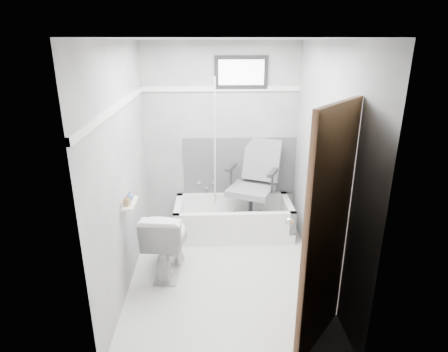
{
  "coord_description": "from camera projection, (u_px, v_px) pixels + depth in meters",
  "views": [
    {
      "loc": [
        -0.16,
        -3.47,
        2.38
      ],
      "look_at": [
        0.0,
        0.35,
        1.0
      ],
      "focal_mm": 30.0,
      "sensor_mm": 36.0,
      "label": 1
    }
  ],
  "objects": [
    {
      "name": "trim_back",
      "position": [
        221.0,
        89.0,
        4.67
      ],
      "size": [
        2.0,
        0.02,
        0.06
      ],
      "primitive_type": "cube",
      "color": "white",
      "rests_on": "wall_back"
    },
    {
      "name": "wall_right",
      "position": [
        326.0,
        168.0,
        3.71
      ],
      "size": [
        0.02,
        2.6,
        2.4
      ],
      "primitive_type": "cube",
      "color": "slate",
      "rests_on": "floor"
    },
    {
      "name": "window",
      "position": [
        241.0,
        72.0,
        4.61
      ],
      "size": [
        0.66,
        0.04,
        0.4
      ],
      "primitive_type": null,
      "color": "black",
      "rests_on": "wall_back"
    },
    {
      "name": "office_chair",
      "position": [
        251.0,
        184.0,
        4.77
      ],
      "size": [
        0.83,
        0.83,
        1.08
      ],
      "primitive_type": null,
      "rotation": [
        0.0,
        0.0,
        -0.44
      ],
      "color": "slate",
      "rests_on": "bathtub"
    },
    {
      "name": "bathtub",
      "position": [
        233.0,
        218.0,
        4.88
      ],
      "size": [
        1.5,
        0.7,
        0.42
      ],
      "primitive_type": null,
      "color": "white",
      "rests_on": "floor"
    },
    {
      "name": "soap_bottle_a",
      "position": [
        127.0,
        201.0,
        3.52
      ],
      "size": [
        0.07,
        0.07,
        0.11
      ],
      "primitive_type": "imported",
      "rotation": [
        0.0,
        0.0,
        -0.38
      ],
      "color": "olive",
      "rests_on": "shelf"
    },
    {
      "name": "wall_front",
      "position": [
        234.0,
        233.0,
        2.45
      ],
      "size": [
        2.0,
        0.02,
        2.4
      ],
      "primitive_type": "cube",
      "color": "slate",
      "rests_on": "floor"
    },
    {
      "name": "trim_left",
      "position": [
        118.0,
        106.0,
        3.42
      ],
      "size": [
        0.02,
        2.6,
        0.06
      ],
      "primitive_type": "cube",
      "color": "white",
      "rests_on": "wall_left"
    },
    {
      "name": "door",
      "position": [
        376.0,
        254.0,
        2.57
      ],
      "size": [
        0.78,
        0.78,
        2.0
      ],
      "primitive_type": null,
      "color": "brown",
      "rests_on": "floor"
    },
    {
      "name": "wall_left",
      "position": [
        123.0,
        170.0,
        3.63
      ],
      "size": [
        0.02,
        2.6,
        2.4
      ],
      "primitive_type": "cube",
      "color": "slate",
      "rests_on": "floor"
    },
    {
      "name": "floor",
      "position": [
        225.0,
        273.0,
        4.08
      ],
      "size": [
        2.6,
        2.6,
        0.0
      ],
      "primitive_type": "plane",
      "color": "silver",
      "rests_on": "ground"
    },
    {
      "name": "backerboard",
      "position": [
        240.0,
        166.0,
        5.03
      ],
      "size": [
        1.5,
        0.02,
        0.78
      ],
      "primitive_type": "cube",
      "color": "#4C4C4F",
      "rests_on": "wall_back"
    },
    {
      "name": "wall_back",
      "position": [
        221.0,
        137.0,
        4.89
      ],
      "size": [
        2.0,
        0.02,
        2.4
      ],
      "primitive_type": "cube",
      "color": "slate",
      "rests_on": "floor"
    },
    {
      "name": "shelf",
      "position": [
        130.0,
        203.0,
        3.62
      ],
      "size": [
        0.1,
        0.32,
        0.02
      ],
      "primitive_type": "cube",
      "color": "silver",
      "rests_on": "wall_left"
    },
    {
      "name": "ceiling",
      "position": [
        226.0,
        39.0,
        3.26
      ],
      "size": [
        2.6,
        2.6,
        0.0
      ],
      "primitive_type": "plane",
      "rotation": [
        3.14,
        0.0,
        0.0
      ],
      "color": "silver",
      "rests_on": "floor"
    },
    {
      "name": "toilet",
      "position": [
        167.0,
        240.0,
        4.01
      ],
      "size": [
        0.51,
        0.8,
        0.74
      ],
      "primitive_type": "imported",
      "rotation": [
        0.0,
        0.0,
        3.03
      ],
      "color": "silver",
      "rests_on": "floor"
    },
    {
      "name": "soap_bottle_b",
      "position": [
        130.0,
        195.0,
        3.66
      ],
      "size": [
        0.09,
        0.09,
        0.09
      ],
      "primitive_type": "imported",
      "rotation": [
        0.0,
        0.0,
        0.4
      ],
      "color": "slate",
      "rests_on": "shelf"
    },
    {
      "name": "pole",
      "position": [
        215.0,
        153.0,
        4.71
      ],
      "size": [
        0.02,
        0.41,
        1.92
      ],
      "primitive_type": "cylinder",
      "rotation": [
        0.2,
        0.0,
        0.0
      ],
      "color": "silver",
      "rests_on": "bathtub"
    },
    {
      "name": "faucet",
      "position": [
        207.0,
        184.0,
        5.07
      ],
      "size": [
        0.26,
        0.1,
        0.16
      ],
      "primitive_type": null,
      "color": "silver",
      "rests_on": "wall_back"
    }
  ]
}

